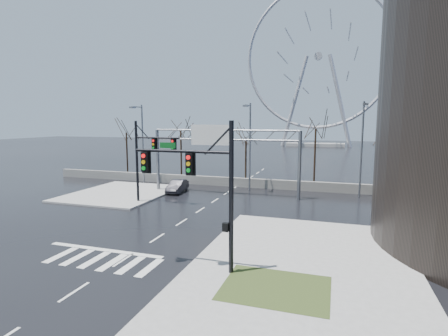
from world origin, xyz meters
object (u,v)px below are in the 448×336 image
at_px(car, 177,186).
at_px(signal_mast_near, 206,182).
at_px(signal_mast_far, 147,154).
at_px(ferris_wheel, 318,62).
at_px(sign_gantry, 221,147).

bearing_deg(car, signal_mast_near, -66.44).
height_order(signal_mast_far, ferris_wheel, ferris_wheel).
bearing_deg(signal_mast_near, signal_mast_far, 130.26).
height_order(signal_mast_near, sign_gantry, signal_mast_near).
bearing_deg(car, signal_mast_far, -99.98).
xyz_separation_m(signal_mast_far, ferris_wheel, (10.87, 86.04, 21.30)).
bearing_deg(ferris_wheel, signal_mast_near, -89.92).
bearing_deg(signal_mast_near, sign_gantry, 106.19).
distance_m(signal_mast_near, sign_gantry, 19.79).
bearing_deg(ferris_wheel, car, -97.42).
bearing_deg(sign_gantry, signal_mast_near, -73.81).
bearing_deg(signal_mast_near, ferris_wheel, 90.08).
bearing_deg(sign_gantry, ferris_wheel, 86.16).
xyz_separation_m(signal_mast_near, sign_gantry, (-5.52, 19.00, 0.31)).
distance_m(ferris_wheel, car, 84.86).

